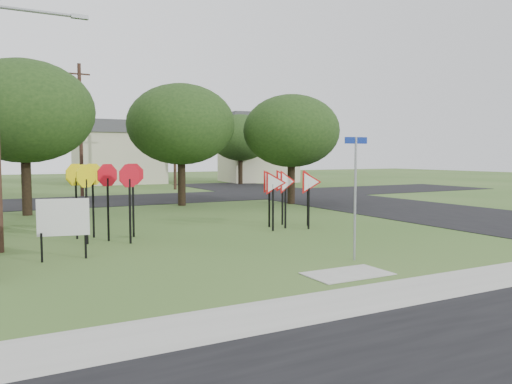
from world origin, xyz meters
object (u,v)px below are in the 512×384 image
at_px(street_name_sign, 355,191).
at_px(yield_sign_cluster, 288,184).
at_px(stop_sign_cluster, 104,183).
at_px(info_board, 63,220).

xyz_separation_m(street_name_sign, yield_sign_cluster, (1.60, 6.04, -0.17)).
distance_m(stop_sign_cluster, info_board, 3.28).
relative_size(stop_sign_cluster, info_board, 1.54).
bearing_deg(stop_sign_cluster, info_board, -120.45).
height_order(yield_sign_cluster, info_board, yield_sign_cluster).
bearing_deg(yield_sign_cluster, street_name_sign, -104.86).
relative_size(street_name_sign, yield_sign_cluster, 1.13).
xyz_separation_m(street_name_sign, stop_sign_cluster, (-5.31, 6.39, 0.02)).
relative_size(stop_sign_cluster, yield_sign_cluster, 0.88).
relative_size(yield_sign_cluster, info_board, 1.75).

